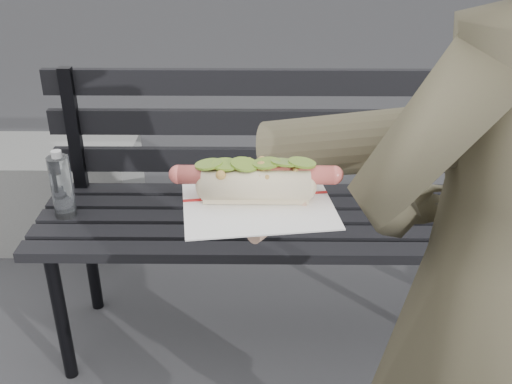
# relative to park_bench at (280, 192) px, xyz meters

# --- Properties ---
(park_bench) EXTENTS (1.50, 0.44, 0.88)m
(park_bench) POSITION_rel_park_bench_xyz_m (0.00, 0.00, 0.00)
(park_bench) COLOR black
(park_bench) RESTS_ON ground
(person) EXTENTS (0.67, 0.57, 1.56)m
(person) POSITION_rel_park_bench_xyz_m (0.31, -0.86, 0.26)
(person) COLOR brown
(person) RESTS_ON ground
(held_hotdog) EXTENTS (0.62, 0.30, 0.20)m
(held_hotdog) POSITION_rel_park_bench_xyz_m (0.12, -0.88, 0.52)
(held_hotdog) COLOR brown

